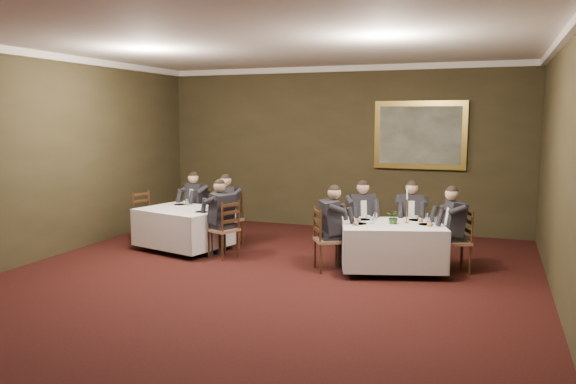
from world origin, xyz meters
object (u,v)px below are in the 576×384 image
Objects in this scene: table_main at (392,243)px; centerpiece at (394,216)px; diner_main_backleft at (361,229)px; diner_main_endright at (455,240)px; diner_sec_backleft at (197,214)px; diner_sec_endright at (223,228)px; chair_main_backleft at (361,242)px; chair_main_backright at (410,242)px; candlestick at (407,210)px; chair_sec_backright at (229,230)px; table_second at (184,226)px; diner_main_backright at (411,229)px; chair_main_endleft at (328,253)px; painting at (420,135)px; chair_sec_endleft at (148,229)px; chair_main_endright at (455,254)px; diner_sec_backright at (229,218)px; diner_main_endleft at (329,238)px; chair_sec_backleft at (198,225)px; chair_sec_endright at (224,241)px.

centerpiece reaches higher than table_main.
diner_main_backleft is 1.62m from diner_main_endright.
diner_sec_endright is (1.14, -1.10, 0.00)m from diner_sec_backleft.
chair_main_backleft is 1.00× the size of chair_main_backright.
chair_main_backleft is 1.21m from candlestick.
diner_sec_endright is (0.34, -0.90, 0.23)m from chair_sec_backright.
diner_main_backright reaches higher than table_second.
diner_main_backleft is at bearing 55.36° from diner_main_endright.
painting is at bearing 132.94° from chair_main_endleft.
diner_sec_backleft is at bearing 147.66° from chair_sec_endleft.
centerpiece is 0.13× the size of painting.
chair_sec_endleft is (-4.93, -0.52, -0.23)m from diner_main_backright.
chair_main_backright is 1.81× the size of candlestick.
chair_main_endright reaches higher than table_main.
diner_sec_endright reaches higher than chair_main_backright.
diner_sec_backleft is 1.00× the size of diner_sec_backright.
chair_main_backleft and chair_main_endleft have the same top height.
diner_main_endleft is at bearing 38.06° from chair_main_backright.
chair_main_endleft is (-0.31, -0.94, 0.00)m from chair_main_backleft.
table_second is 0.88m from diner_sec_backleft.
diner_sec_endright is at bearing 74.02° from chair_main_endright.
chair_main_backleft is 1.81× the size of candlestick.
painting is (-0.95, 2.82, 1.77)m from chair_main_endright.
centerpiece is (-0.92, -0.32, 0.60)m from chair_main_endright.
diner_main_backright is 1.35× the size of chair_sec_backleft.
chair_main_backright is 3.21m from chair_sec_endright.
chair_sec_backleft and chair_sec_endleft have the same top height.
table_second is 3.87m from centerpiece.
diner_main_backright is 0.98m from diner_main_endright.
chair_sec_backright is at bearing -144.09° from painting.
painting reaches higher than diner_main_backright.
candlestick reaches higher than chair_sec_backright.
diner_main_endright is 1.35× the size of chair_sec_endleft.
table_main is at bearing -175.96° from diner_sec_backleft.
diner_main_endright reaches higher than chair_sec_backleft.
diner_sec_backright is 0.99m from chair_sec_endright.
chair_main_endleft is at bearing 42.01° from diner_main_backleft.
painting is at bearing 90.00° from table_main.
painting is (-0.20, 2.98, 1.09)m from candlestick.
chair_main_endleft is 2.51m from chair_sec_backright.
diner_main_endright is (4.76, 0.17, 0.06)m from table_second.
diner_main_endleft is 1.35× the size of chair_sec_backright.
chair_main_backright is at bearing 168.45° from diner_main_backleft.
candlestick is at bearing -173.64° from diner_sec_backleft.
chair_sec_backright is 1.81× the size of candlestick.
table_main is 1.86× the size of chair_sec_backright.
chair_main_endleft is 3.96m from painting.
chair_sec_endright is (-3.83, -0.42, 0.00)m from chair_main_endright.
chair_main_endright is 0.74× the size of diner_main_endright.
candlestick is (0.17, 0.15, 0.08)m from centerpiece.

